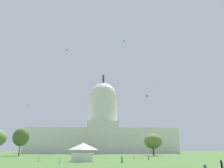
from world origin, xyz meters
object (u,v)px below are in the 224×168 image
Objects in this scene: tree_west_mid at (21,137)px; person_black_back_center at (222,165)px; kite_red_mid at (147,96)px; kite_lime_mid at (116,110)px; person_white_aisle_center at (134,157)px; kite_cyan_high at (124,41)px; kite_violet_high at (67,50)px; event_tent at (83,152)px; person_purple_front_left at (149,158)px; tree_east_near at (153,141)px; kite_pink_high at (156,87)px; kite_orange_mid at (84,103)px; capitol_building at (103,129)px; kite_yellow_low at (28,106)px; person_white_edge_west at (60,160)px; person_teal_front_center at (122,160)px; person_white_back_left at (38,159)px.

tree_west_mid is 8.59× the size of person_black_back_center.
kite_red_mid is 19.35m from kite_lime_mid.
kite_cyan_high reaches higher than person_white_aisle_center.
kite_lime_mid is at bearing -176.65° from kite_violet_high.
event_tent reaches higher than person_purple_front_left.
kite_red_mid is at bearing 20.25° from person_black_back_center.
kite_violet_high is (-42.44, 4.54, 26.44)m from kite_red_mid.
kite_cyan_high reaches higher than tree_west_mid.
kite_red_mid is 50.21m from kite_violet_high.
kite_cyan_high reaches higher than person_purple_front_left.
kite_red_mid is (-6.05, -16.05, 21.58)m from tree_east_near.
kite_violet_high is at bearing -2.38° from kite_pink_high.
tree_west_mid is 3.51× the size of kite_orange_mid.
kite_orange_mid is (-13.54, -54.04, 11.50)m from capitol_building.
kite_yellow_low is 63.24m from kite_orange_mid.
event_tent is 10.06m from person_white_edge_west.
kite_lime_mid reaches higher than kite_yellow_low.
person_white_aisle_center is 85.00m from kite_pink_high.
event_tent is 56.00m from kite_cyan_high.
event_tent reaches higher than person_black_back_center.
person_white_edge_west is (-39.47, -62.27, -6.78)m from tree_east_near.
person_white_aisle_center is at bearing 22.63° from person_white_edge_west.
person_purple_front_left is at bearing 21.99° from event_tent.
kite_lime_mid is (-12.93, 57.44, 19.92)m from person_black_back_center.
person_teal_front_center is 15.25m from person_white_edge_west.
kite_pink_high reaches higher than kite_orange_mid.
person_white_aisle_center is (-8.15, 40.56, -0.10)m from person_black_back_center.
person_black_back_center is 1.12× the size of kite_lime_mid.
kite_red_mid is at bearing 31.08° from kite_orange_mid.
person_white_edge_west is 0.41× the size of kite_orange_mid.
kite_pink_high is 54.12m from kite_orange_mid.
kite_red_mid is (3.31, 63.75, 28.34)m from person_black_back_center.
kite_pink_high is (20.88, 105.60, 46.29)m from person_black_back_center.
person_white_back_left is 69.09m from kite_violet_high.
capitol_building is 64.51m from kite_pink_high.
person_white_back_left is (-46.92, -53.56, -6.78)m from tree_east_near.
person_purple_front_left is 73.25m from kite_violet_high.
kite_pink_high is at bearing 60.26° from event_tent.
kite_violet_high is at bearing -166.65° from tree_east_near.
kite_yellow_low is at bearing -104.27° from capitol_building.
tree_east_near is at bearing -1.13° from tree_west_mid.
kite_violet_high is (-60.01, -37.31, 8.49)m from kite_pink_high.
kite_red_mid is 0.54× the size of kite_orange_mid.
tree_west_mid is 78.76m from person_teal_front_center.
person_white_aisle_center is at bearing 178.89° from person_purple_front_left.
event_tent is 102.08m from kite_pink_high.
tree_east_near is 74.03m from person_white_edge_west.
kite_lime_mid reaches higher than person_teal_front_center.
kite_yellow_low reaches higher than person_white_back_left.
capitol_building is 10.25× the size of tree_east_near.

